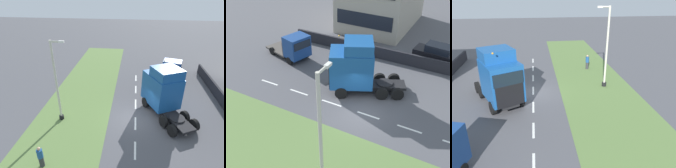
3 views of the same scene
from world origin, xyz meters
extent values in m
plane|color=#515156|center=(0.00, 0.00, 0.00)|extent=(120.00, 120.00, 0.00)
cube|color=#607F42|center=(-6.00, 0.00, 0.01)|extent=(7.00, 44.00, 0.01)
cube|color=white|center=(0.00, -10.30, 0.00)|extent=(0.16, 1.80, 0.00)
cube|color=white|center=(0.00, -7.10, 0.00)|extent=(0.16, 1.80, 0.00)
cube|color=white|center=(0.00, -3.90, 0.00)|extent=(0.16, 1.80, 0.00)
cube|color=white|center=(0.00, -0.70, 0.00)|extent=(0.16, 1.80, 0.00)
cube|color=white|center=(0.00, 2.50, 0.00)|extent=(0.16, 1.80, 0.00)
cube|color=white|center=(0.00, 5.70, 0.00)|extent=(0.16, 1.80, 0.00)
cube|color=white|center=(0.00, 8.90, 0.00)|extent=(0.16, 1.80, 0.00)
cube|color=black|center=(2.97, 0.68, 0.67)|extent=(3.98, 6.24, 0.24)
cube|color=#195199|center=(2.35, 1.95, 2.28)|extent=(3.73, 4.19, 2.99)
cube|color=black|center=(1.58, 3.53, 1.62)|extent=(1.91, 0.98, 1.67)
cube|color=black|center=(1.58, 3.53, 2.94)|extent=(2.02, 1.03, 0.96)
cube|color=#195199|center=(2.58, 1.49, 4.22)|extent=(3.09, 3.05, 0.90)
sphere|color=orange|center=(2.50, 3.18, 4.74)|extent=(0.14, 0.14, 0.14)
cylinder|color=black|center=(3.60, -0.59, 0.85)|extent=(1.81, 1.81, 0.12)
cylinder|color=black|center=(0.99, 2.16, 0.52)|extent=(0.75, 1.07, 1.04)
cylinder|color=black|center=(3.02, 3.16, 0.52)|extent=(0.75, 1.07, 1.04)
cylinder|color=black|center=(2.44, -0.80, 0.52)|extent=(0.75, 1.07, 1.04)
cylinder|color=black|center=(4.47, 0.19, 0.52)|extent=(0.75, 1.07, 1.04)
cylinder|color=black|center=(2.99, -1.93, 0.52)|extent=(0.75, 1.07, 1.04)
cylinder|color=black|center=(5.03, -0.93, 0.52)|extent=(0.75, 1.07, 1.04)
cylinder|color=black|center=(-6.93, -0.84, 0.20)|extent=(0.43, 0.43, 0.40)
cylinder|color=beige|center=(-6.93, -0.84, 3.76)|extent=(0.19, 0.19, 7.51)
cylinder|color=beige|center=(-6.48, -0.84, 7.41)|extent=(0.90, 0.14, 0.14)
cube|color=silver|center=(-6.03, -0.84, 7.41)|extent=(0.44, 0.20, 0.16)
cylinder|color=#333338|center=(-6.43, -6.04, 0.42)|extent=(0.34, 0.34, 0.84)
cylinder|color=#1E4C8C|center=(-6.43, -6.04, 1.17)|extent=(0.39, 0.39, 0.66)
sphere|color=tan|center=(-6.43, -6.04, 1.62)|extent=(0.23, 0.23, 0.23)
camera|label=1|loc=(-0.54, -14.36, 11.16)|focal=30.00mm
camera|label=2|loc=(-15.59, -6.56, 13.71)|focal=45.00mm
camera|label=3|loc=(-0.42, 18.18, 8.71)|focal=35.00mm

